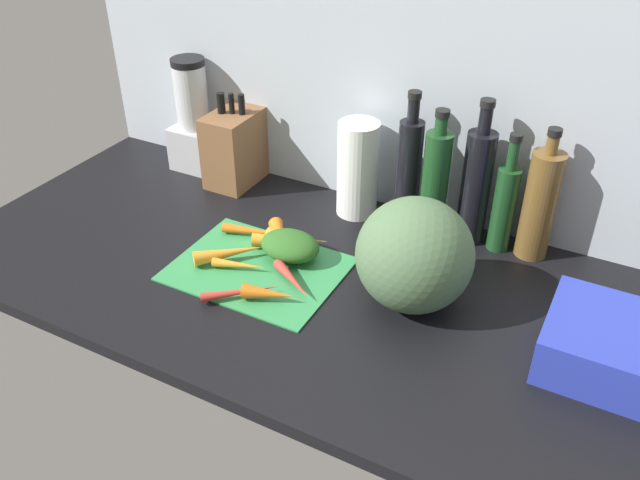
{
  "coord_description": "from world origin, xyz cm",
  "views": [
    {
      "loc": [
        59.62,
        -105.33,
        89.67
      ],
      "look_at": [
        3.63,
        -0.13,
        10.13
      ],
      "focal_mm": 37.25,
      "sensor_mm": 36.0,
      "label": 1
    }
  ],
  "objects_px": {
    "carrot_3": "(290,241)",
    "carrot_4": "(280,237)",
    "carrot_8": "(255,231)",
    "bottle_4": "(540,204)",
    "winter_squash": "(414,255)",
    "carrot_6": "(229,253)",
    "carrot_7": "(268,294)",
    "blender_appliance": "(194,122)",
    "bottle_0": "(409,170)",
    "bottle_2": "(476,185)",
    "cutting_board": "(258,268)",
    "carrot_2": "(239,265)",
    "dish_rack": "(608,346)",
    "bottle_3": "(504,205)",
    "carrot_0": "(293,241)",
    "paper_towel_roll": "(358,169)",
    "knife_block": "(234,148)",
    "bottle_1": "(435,186)",
    "carrot_1": "(241,292)"
  },
  "relations": [
    {
      "from": "paper_towel_roll",
      "to": "carrot_7",
      "type": "bearing_deg",
      "value": -90.43
    },
    {
      "from": "carrot_6",
      "to": "carrot_7",
      "type": "xyz_separation_m",
      "value": [
        0.16,
        -0.09,
        -0.0
      ]
    },
    {
      "from": "winter_squash",
      "to": "bottle_3",
      "type": "bearing_deg",
      "value": 69.74
    },
    {
      "from": "carrot_0",
      "to": "carrot_2",
      "type": "distance_m",
      "value": 0.15
    },
    {
      "from": "carrot_0",
      "to": "carrot_6",
      "type": "height_order",
      "value": "carrot_6"
    },
    {
      "from": "carrot_8",
      "to": "winter_squash",
      "type": "distance_m",
      "value": 0.44
    },
    {
      "from": "carrot_2",
      "to": "paper_towel_roll",
      "type": "relative_size",
      "value": 0.5
    },
    {
      "from": "cutting_board",
      "to": "carrot_1",
      "type": "relative_size",
      "value": 2.22
    },
    {
      "from": "blender_appliance",
      "to": "bottle_4",
      "type": "xyz_separation_m",
      "value": [
        0.96,
        0.0,
        -0.0
      ]
    },
    {
      "from": "carrot_3",
      "to": "dish_rack",
      "type": "xyz_separation_m",
      "value": [
        0.72,
        -0.06,
        0.02
      ]
    },
    {
      "from": "dish_rack",
      "to": "carrot_7",
      "type": "bearing_deg",
      "value": -168.15
    },
    {
      "from": "carrot_3",
      "to": "carrot_4",
      "type": "xyz_separation_m",
      "value": [
        -0.03,
        -0.0,
        0.0
      ]
    },
    {
      "from": "bottle_4",
      "to": "winter_squash",
      "type": "bearing_deg",
      "value": -121.09
    },
    {
      "from": "cutting_board",
      "to": "bottle_4",
      "type": "relative_size",
      "value": 1.18
    },
    {
      "from": "carrot_4",
      "to": "carrot_8",
      "type": "bearing_deg",
      "value": 179.49
    },
    {
      "from": "carrot_6",
      "to": "bottle_0",
      "type": "bearing_deg",
      "value": 50.76
    },
    {
      "from": "knife_block",
      "to": "dish_rack",
      "type": "bearing_deg",
      "value": -15.41
    },
    {
      "from": "blender_appliance",
      "to": "bottle_0",
      "type": "xyz_separation_m",
      "value": [
        0.65,
        -0.0,
        0.01
      ]
    },
    {
      "from": "carrot_6",
      "to": "knife_block",
      "type": "relative_size",
      "value": 0.64
    },
    {
      "from": "carrot_3",
      "to": "carrot_8",
      "type": "height_order",
      "value": "carrot_3"
    },
    {
      "from": "cutting_board",
      "to": "carrot_2",
      "type": "distance_m",
      "value": 0.04
    },
    {
      "from": "dish_rack",
      "to": "paper_towel_roll",
      "type": "bearing_deg",
      "value": 156.13
    },
    {
      "from": "carrot_6",
      "to": "bottle_2",
      "type": "xyz_separation_m",
      "value": [
        0.46,
        0.35,
        0.12
      ]
    },
    {
      "from": "carrot_4",
      "to": "blender_appliance",
      "type": "bearing_deg",
      "value": 149.72
    },
    {
      "from": "carrot_8",
      "to": "knife_block",
      "type": "xyz_separation_m",
      "value": [
        -0.2,
        0.22,
        0.08
      ]
    },
    {
      "from": "knife_block",
      "to": "carrot_7",
      "type": "bearing_deg",
      "value": -49.04
    },
    {
      "from": "carrot_3",
      "to": "cutting_board",
      "type": "bearing_deg",
      "value": -102.92
    },
    {
      "from": "knife_block",
      "to": "bottle_1",
      "type": "bearing_deg",
      "value": -1.92
    },
    {
      "from": "bottle_0",
      "to": "bottle_4",
      "type": "relative_size",
      "value": 1.09
    },
    {
      "from": "carrot_8",
      "to": "bottle_4",
      "type": "relative_size",
      "value": 0.5
    },
    {
      "from": "bottle_2",
      "to": "bottle_1",
      "type": "bearing_deg",
      "value": -154.88
    },
    {
      "from": "cutting_board",
      "to": "carrot_3",
      "type": "height_order",
      "value": "carrot_3"
    },
    {
      "from": "bottle_2",
      "to": "dish_rack",
      "type": "xyz_separation_m",
      "value": [
        0.36,
        -0.3,
        -0.1
      ]
    },
    {
      "from": "carrot_2",
      "to": "carrot_8",
      "type": "xyz_separation_m",
      "value": [
        -0.04,
        0.13,
        0.0
      ]
    },
    {
      "from": "carrot_6",
      "to": "winter_squash",
      "type": "distance_m",
      "value": 0.44
    },
    {
      "from": "bottle_1",
      "to": "blender_appliance",
      "type": "bearing_deg",
      "value": 176.38
    },
    {
      "from": "carrot_0",
      "to": "carrot_7",
      "type": "height_order",
      "value": "same"
    },
    {
      "from": "carrot_1",
      "to": "carrot_4",
      "type": "relative_size",
      "value": 1.31
    },
    {
      "from": "winter_squash",
      "to": "bottle_2",
      "type": "bearing_deg",
      "value": 83.21
    },
    {
      "from": "cutting_board",
      "to": "bottle_2",
      "type": "distance_m",
      "value": 0.54
    },
    {
      "from": "carrot_8",
      "to": "carrot_2",
      "type": "bearing_deg",
      "value": -71.72
    },
    {
      "from": "paper_towel_roll",
      "to": "bottle_4",
      "type": "bearing_deg",
      "value": 2.79
    },
    {
      "from": "carrot_4",
      "to": "bottle_1",
      "type": "distance_m",
      "value": 0.38
    },
    {
      "from": "blender_appliance",
      "to": "carrot_3",
      "type": "bearing_deg",
      "value": -28.8
    },
    {
      "from": "carrot_0",
      "to": "carrot_8",
      "type": "distance_m",
      "value": 0.11
    },
    {
      "from": "cutting_board",
      "to": "paper_towel_roll",
      "type": "relative_size",
      "value": 1.52
    },
    {
      "from": "knife_block",
      "to": "bottle_0",
      "type": "height_order",
      "value": "bottle_0"
    },
    {
      "from": "carrot_1",
      "to": "bottle_1",
      "type": "xyz_separation_m",
      "value": [
        0.27,
        0.42,
        0.13
      ]
    },
    {
      "from": "carrot_0",
      "to": "winter_squash",
      "type": "relative_size",
      "value": 0.57
    },
    {
      "from": "winter_squash",
      "to": "bottle_1",
      "type": "height_order",
      "value": "bottle_1"
    }
  ]
}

